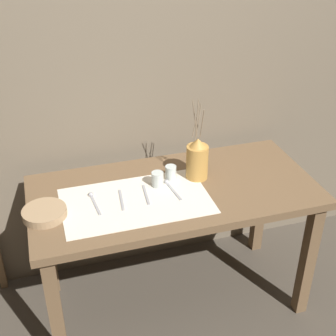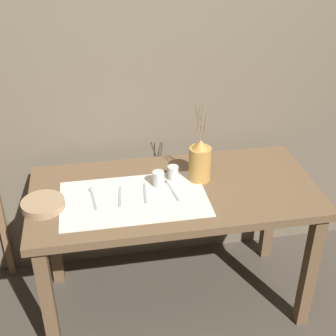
# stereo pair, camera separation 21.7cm
# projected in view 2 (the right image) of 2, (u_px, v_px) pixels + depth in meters

# --- Properties ---
(ground_plane) EXTENTS (12.00, 12.00, 0.00)m
(ground_plane) POSITION_uv_depth(u_px,v_px,m) (174.00, 298.00, 2.60)
(ground_plane) COLOR #473F35
(stone_wall_back) EXTENTS (7.00, 0.06, 2.40)m
(stone_wall_back) POSITION_uv_depth(u_px,v_px,m) (159.00, 64.00, 2.37)
(stone_wall_back) COLOR #6B5E4C
(stone_wall_back) RESTS_ON ground_plane
(wooden_table) EXTENTS (1.37, 0.66, 0.73)m
(wooden_table) POSITION_uv_depth(u_px,v_px,m) (174.00, 206.00, 2.28)
(wooden_table) COLOR brown
(wooden_table) RESTS_ON ground_plane
(linen_cloth) EXTENTS (0.68, 0.40, 0.00)m
(linen_cloth) POSITION_uv_depth(u_px,v_px,m) (134.00, 199.00, 2.16)
(linen_cloth) COLOR beige
(linen_cloth) RESTS_ON wooden_table
(pitcher_with_flowers) EXTENTS (0.11, 0.11, 0.43)m
(pitcher_with_flowers) POSITION_uv_depth(u_px,v_px,m) (200.00, 161.00, 2.26)
(pitcher_with_flowers) COLOR #B7843D
(pitcher_with_flowers) RESTS_ON wooden_table
(wooden_bowl) EXTENTS (0.19, 0.19, 0.04)m
(wooden_bowl) POSITION_uv_depth(u_px,v_px,m) (43.00, 205.00, 2.09)
(wooden_bowl) COLOR #9E7F5B
(wooden_bowl) RESTS_ON wooden_table
(glass_tumbler_near) EXTENTS (0.06, 0.06, 0.07)m
(glass_tumbler_near) POSITION_uv_depth(u_px,v_px,m) (158.00, 179.00, 2.24)
(glass_tumbler_near) COLOR #B7C1BC
(glass_tumbler_near) RESTS_ON wooden_table
(glass_tumbler_far) EXTENTS (0.05, 0.05, 0.07)m
(glass_tumbler_far) POSITION_uv_depth(u_px,v_px,m) (173.00, 173.00, 2.29)
(glass_tumbler_far) COLOR #B7C1BC
(glass_tumbler_far) RESTS_ON wooden_table
(spoon_outer) EXTENTS (0.03, 0.18, 0.02)m
(spoon_outer) POSITION_uv_depth(u_px,v_px,m) (92.00, 193.00, 2.19)
(spoon_outer) COLOR #939399
(spoon_outer) RESTS_ON wooden_table
(knife_center) EXTENTS (0.03, 0.17, 0.00)m
(knife_center) POSITION_uv_depth(u_px,v_px,m) (120.00, 197.00, 2.17)
(knife_center) COLOR #939399
(knife_center) RESTS_ON wooden_table
(fork_outer) EXTENTS (0.03, 0.17, 0.00)m
(fork_outer) POSITION_uv_depth(u_px,v_px,m) (145.00, 193.00, 2.20)
(fork_outer) COLOR #939399
(fork_outer) RESTS_ON wooden_table
(spoon_inner) EXTENTS (0.04, 0.18, 0.02)m
(spoon_inner) POSITION_uv_depth(u_px,v_px,m) (170.00, 185.00, 2.25)
(spoon_inner) COLOR #939399
(spoon_inner) RESTS_ON wooden_table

